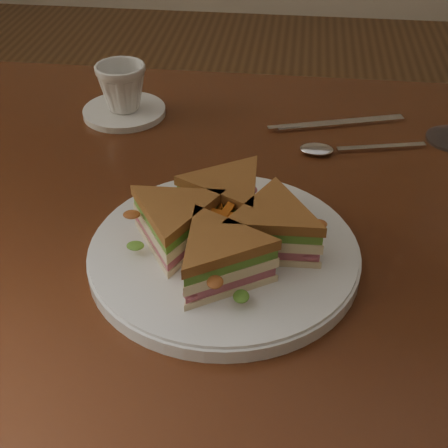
# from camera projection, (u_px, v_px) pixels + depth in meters

# --- Properties ---
(table) EXTENTS (1.20, 0.80, 0.75)m
(table) POSITION_uv_depth(u_px,v_px,m) (265.00, 264.00, 0.84)
(table) COLOR #37180C
(table) RESTS_ON ground
(plate) EXTENTS (0.30, 0.30, 0.02)m
(plate) POSITION_uv_depth(u_px,v_px,m) (224.00, 254.00, 0.69)
(plate) COLOR white
(plate) RESTS_ON table
(sandwich_wedges) EXTENTS (0.23, 0.23, 0.06)m
(sandwich_wedges) POSITION_uv_depth(u_px,v_px,m) (224.00, 228.00, 0.67)
(sandwich_wedges) COLOR beige
(sandwich_wedges) RESTS_ON plate
(crisps_mound) EXTENTS (0.09, 0.09, 0.05)m
(crisps_mound) POSITION_uv_depth(u_px,v_px,m) (224.00, 231.00, 0.67)
(crisps_mound) COLOR #D1641A
(crisps_mound) RESTS_ON plate
(spoon) EXTENTS (0.18, 0.06, 0.01)m
(spoon) POSITION_uv_depth(u_px,v_px,m) (332.00, 149.00, 0.89)
(spoon) COLOR silver
(spoon) RESTS_ON table
(knife) EXTENTS (0.21, 0.08, 0.00)m
(knife) POSITION_uv_depth(u_px,v_px,m) (332.00, 124.00, 0.95)
(knife) COLOR silver
(knife) RESTS_ON table
(saucer) EXTENTS (0.13, 0.13, 0.01)m
(saucer) POSITION_uv_depth(u_px,v_px,m) (124.00, 111.00, 0.98)
(saucer) COLOR white
(saucer) RESTS_ON table
(coffee_cup) EXTENTS (0.09, 0.09, 0.07)m
(coffee_cup) POSITION_uv_depth(u_px,v_px,m) (122.00, 87.00, 0.95)
(coffee_cup) COLOR white
(coffee_cup) RESTS_ON saucer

